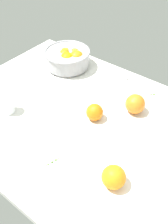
% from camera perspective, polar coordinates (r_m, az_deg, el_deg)
% --- Properties ---
extents(ground_plane, '(1.25, 0.85, 0.03)m').
position_cam_1_polar(ground_plane, '(1.05, 0.69, -2.58)').
color(ground_plane, white).
extents(fruit_bowl, '(0.24, 0.24, 0.11)m').
position_cam_1_polar(fruit_bowl, '(1.34, -3.61, 12.24)').
color(fruit_bowl, '#99999E').
rests_on(fruit_bowl, ground_plane).
extents(juice_glass, '(0.06, 0.06, 0.08)m').
position_cam_1_polar(juice_glass, '(1.11, -17.20, 1.60)').
color(juice_glass, white).
rests_on(juice_glass, ground_plane).
extents(loose_orange_0, '(0.07, 0.07, 0.07)m').
position_cam_1_polar(loose_orange_0, '(1.03, 2.43, -0.04)').
color(loose_orange_0, orange).
rests_on(loose_orange_0, ground_plane).
extents(loose_orange_1, '(0.08, 0.08, 0.08)m').
position_cam_1_polar(loose_orange_1, '(0.83, 6.78, -14.53)').
color(loose_orange_1, orange).
rests_on(loose_orange_1, ground_plane).
extents(loose_orange_2, '(0.08, 0.08, 0.08)m').
position_cam_1_polar(loose_orange_2, '(1.08, 11.59, 1.82)').
color(loose_orange_2, orange).
rests_on(loose_orange_2, ground_plane).
extents(spoon, '(0.13, 0.09, 0.01)m').
position_cam_1_polar(spoon, '(1.28, 8.62, 7.71)').
color(spoon, silver).
rests_on(spoon, ground_plane).
extents(herb_sprig_0, '(0.02, 0.06, 0.01)m').
position_cam_1_polar(herb_sprig_0, '(0.91, -7.22, -11.17)').
color(herb_sprig_0, '#46772E').
rests_on(herb_sprig_0, ground_plane).
extents(herb_sprig_1, '(0.05, 0.03, 0.01)m').
position_cam_1_polar(herb_sprig_1, '(1.21, 15.62, 3.95)').
color(herb_sprig_1, '#4F802E').
rests_on(herb_sprig_1, ground_plane).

